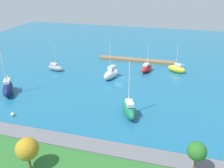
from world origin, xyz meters
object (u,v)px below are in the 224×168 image
(harbor_beacon, at_px, (197,153))
(mooring_buoy_white, at_px, (13,114))
(sailboat_red_far_north, at_px, (147,68))
(sailboat_yellow_west_end, at_px, (177,69))
(park_tree_center, at_px, (197,151))
(sailboat_white_by_breakwater, at_px, (111,74))
(pier_dock, at_px, (136,60))
(sailboat_gray_inner_mooring, at_px, (55,68))
(park_tree_east, at_px, (27,149))
(sailboat_green_off_beacon, at_px, (129,109))
(sailboat_navy_mid_basin, at_px, (8,88))

(harbor_beacon, relative_size, mooring_buoy_white, 4.31)
(sailboat_red_far_north, height_order, sailboat_yellow_west_end, sailboat_red_far_north)
(sailboat_red_far_north, distance_m, sailboat_yellow_west_end, 9.65)
(park_tree_center, relative_size, sailboat_red_far_north, 0.64)
(sailboat_red_far_north, height_order, sailboat_white_by_breakwater, sailboat_white_by_breakwater)
(sailboat_yellow_west_end, bearing_deg, harbor_beacon, 118.93)
(pier_dock, distance_m, harbor_beacon, 54.00)
(park_tree_center, distance_m, sailboat_yellow_west_end, 45.58)
(harbor_beacon, distance_m, mooring_buoy_white, 39.20)
(sailboat_gray_inner_mooring, bearing_deg, pier_dock, 43.88)
(harbor_beacon, relative_size, park_tree_east, 0.67)
(pier_dock, xyz_separation_m, park_tree_center, (-18.27, 52.73, 4.85))
(pier_dock, height_order, harbor_beacon, harbor_beacon)
(sailboat_red_far_north, bearing_deg, pier_dock, 45.47)
(mooring_buoy_white, bearing_deg, park_tree_east, 134.38)
(harbor_beacon, distance_m, sailboat_green_off_beacon, 19.11)
(sailboat_navy_mid_basin, height_order, sailboat_gray_inner_mooring, sailboat_navy_mid_basin)
(sailboat_green_off_beacon, bearing_deg, park_tree_east, 126.63)
(mooring_buoy_white, bearing_deg, sailboat_white_by_breakwater, -119.94)
(park_tree_east, bearing_deg, sailboat_navy_mid_basin, -46.96)
(park_tree_center, bearing_deg, mooring_buoy_white, -12.08)
(park_tree_center, distance_m, sailboat_white_by_breakwater, 41.90)
(pier_dock, relative_size, sailboat_white_by_breakwater, 2.49)
(park_tree_center, distance_m, sailboat_gray_inner_mooring, 55.85)
(pier_dock, distance_m, sailboat_white_by_breakwater, 18.50)
(sailboat_red_far_north, bearing_deg, sailboat_yellow_west_end, -60.02)
(sailboat_white_by_breakwater, bearing_deg, sailboat_green_off_beacon, 42.03)
(park_tree_east, relative_size, sailboat_navy_mid_basin, 0.37)
(harbor_beacon, bearing_deg, park_tree_east, 17.26)
(sailboat_green_off_beacon, distance_m, sailboat_gray_inner_mooring, 35.70)
(sailboat_red_far_north, relative_size, mooring_buoy_white, 10.47)
(sailboat_yellow_west_end, height_order, sailboat_navy_mid_basin, sailboat_navy_mid_basin)
(pier_dock, height_order, sailboat_yellow_west_end, sailboat_yellow_west_end)
(harbor_beacon, height_order, sailboat_red_far_north, sailboat_red_far_north)
(harbor_beacon, height_order, sailboat_green_off_beacon, sailboat_green_off_beacon)
(park_tree_east, distance_m, mooring_buoy_white, 19.85)
(sailboat_white_by_breakwater, bearing_deg, harbor_beacon, 51.14)
(harbor_beacon, relative_size, sailboat_white_by_breakwater, 0.33)
(harbor_beacon, xyz_separation_m, sailboat_red_far_north, (13.57, -41.05, -2.10))
(sailboat_white_by_breakwater, height_order, mooring_buoy_white, sailboat_white_by_breakwater)
(harbor_beacon, xyz_separation_m, sailboat_navy_mid_basin, (46.50, -15.17, -1.62))
(sailboat_gray_inner_mooring, bearing_deg, sailboat_green_off_beacon, -26.28)
(park_tree_east, bearing_deg, sailboat_red_far_north, -103.25)
(park_tree_center, xyz_separation_m, mooring_buoy_white, (38.29, -8.19, -4.84))
(sailboat_red_far_north, xyz_separation_m, mooring_buoy_white, (25.06, 34.99, -0.81))
(pier_dock, height_order, sailboat_navy_mid_basin, sailboat_navy_mid_basin)
(sailboat_white_by_breakwater, xyz_separation_m, mooring_buoy_white, (15.36, 26.68, -1.12))
(pier_dock, relative_size, sailboat_yellow_west_end, 3.14)
(pier_dock, distance_m, park_tree_center, 56.02)
(sailboat_gray_inner_mooring, bearing_deg, sailboat_red_far_north, 22.86)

